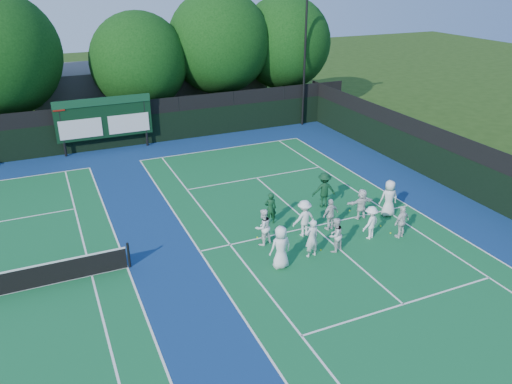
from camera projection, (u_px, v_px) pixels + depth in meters
name	position (u px, v px, depth m)	size (l,w,h in m)	color
ground	(324.00, 236.00, 22.21)	(120.00, 120.00, 0.00)	#1F3B10
court_apron	(188.00, 254.00, 20.82)	(34.00, 32.00, 0.01)	navy
near_court	(313.00, 226.00, 23.03)	(11.05, 23.85, 0.01)	#135D2F
back_fence	(120.00, 127.00, 32.76)	(34.00, 0.08, 3.00)	black
divider_fence_right	(466.00, 170.00, 25.81)	(0.08, 32.00, 3.00)	black
scoreboard	(104.00, 118.00, 31.70)	(6.00, 0.21, 3.55)	black
clubhouse	(152.00, 88.00, 40.65)	(18.00, 6.00, 4.00)	#505055
light_pole_right	(306.00, 39.00, 35.48)	(1.20, 0.30, 10.12)	black
tree_b	(0.00, 58.00, 31.57)	(7.97, 7.97, 9.93)	black
tree_c	(141.00, 63.00, 35.26)	(6.83, 6.83, 8.35)	black
tree_d	(221.00, 45.00, 37.10)	(7.58, 7.58, 9.69)	black
tree_e	(286.00, 45.00, 39.24)	(7.20, 7.20, 9.17)	black
tennis_ball_0	(321.00, 250.00, 21.06)	(0.07, 0.07, 0.07)	#BEE21A
tennis_ball_1	(350.00, 211.00, 24.49)	(0.07, 0.07, 0.07)	#BEE21A
tennis_ball_2	(391.00, 233.00, 22.40)	(0.07, 0.07, 0.07)	#BEE21A
tennis_ball_3	(257.00, 237.00, 22.04)	(0.07, 0.07, 0.07)	#BEE21A
tennis_ball_4	(321.00, 192.00, 26.53)	(0.07, 0.07, 0.07)	#BEE21A
tennis_ball_5	(381.00, 226.00, 23.03)	(0.07, 0.07, 0.07)	#BEE21A
player_front_0	(281.00, 247.00, 19.56)	(0.89, 0.58, 1.81)	white
player_front_1	(312.00, 238.00, 20.34)	(0.61, 0.40, 1.69)	silver
player_front_2	(335.00, 235.00, 20.76)	(0.74, 0.58, 1.53)	silver
player_front_3	(371.00, 223.00, 21.76)	(0.99, 0.57, 1.53)	white
player_front_4	(402.00, 222.00, 21.84)	(0.89, 0.37, 1.51)	silver
player_back_0	(263.00, 227.00, 21.26)	(0.80, 0.62, 1.65)	white
player_back_1	(304.00, 218.00, 21.97)	(1.10, 0.63, 1.70)	white
player_back_2	(330.00, 214.00, 22.51)	(0.89, 0.37, 1.52)	silver
player_back_3	(361.00, 204.00, 23.52)	(1.40, 0.44, 1.50)	white
player_back_4	(389.00, 198.00, 23.73)	(0.88, 0.58, 1.81)	white
coach_left	(270.00, 208.00, 23.03)	(0.57, 0.37, 1.55)	#103C1F
coach_right	(324.00, 190.00, 24.62)	(1.17, 0.67, 1.81)	#0E351C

